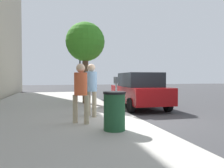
# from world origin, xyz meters

# --- Properties ---
(ground_plane) EXTENTS (80.00, 80.00, 0.00)m
(ground_plane) POSITION_xyz_m (0.00, 0.00, 0.00)
(ground_plane) COLOR #38383A
(ground_plane) RESTS_ON ground
(sidewalk_slab) EXTENTS (28.00, 6.00, 0.15)m
(sidewalk_slab) POSITION_xyz_m (0.00, 3.00, 0.07)
(sidewalk_slab) COLOR #A8A59E
(sidewalk_slab) RESTS_ON ground_plane
(parking_meter) EXTENTS (0.36, 0.12, 1.41)m
(parking_meter) POSITION_xyz_m (0.81, 0.46, 1.17)
(parking_meter) COLOR gray
(parking_meter) RESTS_ON sidewalk_slab
(pedestrian_at_meter) EXTENTS (0.53, 0.41, 1.87)m
(pedestrian_at_meter) POSITION_xyz_m (0.43, 1.50, 1.27)
(pedestrian_at_meter) COLOR tan
(pedestrian_at_meter) RESTS_ON sidewalk_slab
(pedestrian_bystander) EXTENTS (0.39, 0.46, 1.80)m
(pedestrian_bystander) POSITION_xyz_m (-0.67, 2.01, 1.21)
(pedestrian_bystander) COLOR tan
(pedestrian_bystander) RESTS_ON sidewalk_slab
(parked_sedan_near) EXTENTS (4.47, 2.10, 1.77)m
(parked_sedan_near) POSITION_xyz_m (2.89, -1.35, 0.89)
(parked_sedan_near) COLOR maroon
(parked_sedan_near) RESTS_ON ground_plane
(street_tree) EXTENTS (2.09, 2.09, 4.37)m
(street_tree) POSITION_xyz_m (4.39, 1.14, 3.41)
(street_tree) COLOR brown
(street_tree) RESTS_ON sidewalk_slab
(traffic_signal) EXTENTS (0.24, 0.44, 3.60)m
(traffic_signal) POSITION_xyz_m (9.71, 0.71, 2.58)
(traffic_signal) COLOR black
(traffic_signal) RESTS_ON sidewalk_slab
(trash_bin) EXTENTS (0.59, 0.59, 1.01)m
(trash_bin) POSITION_xyz_m (-1.72, 1.26, 0.66)
(trash_bin) COLOR #1E4C2D
(trash_bin) RESTS_ON sidewalk_slab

